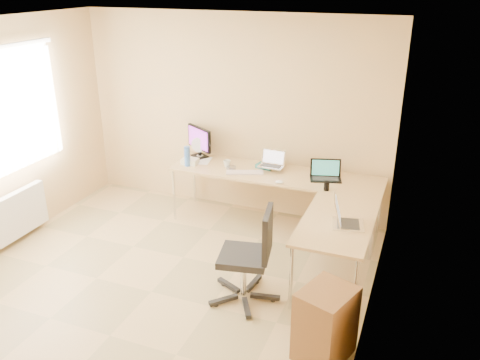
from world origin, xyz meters
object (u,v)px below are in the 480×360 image
at_px(laptop_black, 326,170).
at_px(water_bottle, 187,156).
at_px(desk_fan, 200,148).
at_px(desk_return, 335,252).
at_px(cabinet, 325,324).
at_px(keyboard, 245,172).
at_px(laptop_return, 349,214).
at_px(laptop_center, 271,159).
at_px(mug, 227,164).
at_px(desk_main, 274,200).
at_px(monitor, 200,142).
at_px(office_chair, 244,255).

distance_m(laptop_black, water_bottle, 1.76).
relative_size(laptop_black, desk_fan, 1.43).
height_order(desk_return, cabinet, desk_return).
bearing_deg(keyboard, laptop_return, -53.77).
distance_m(water_bottle, laptop_return, 2.39).
bearing_deg(desk_return, laptop_return, -28.41).
relative_size(laptop_center, cabinet, 0.48).
xyz_separation_m(water_bottle, cabinet, (2.25, -1.98, -0.50)).
xyz_separation_m(desk_return, cabinet, (0.15, -1.15, -0.01)).
distance_m(laptop_black, mug, 1.27).
height_order(water_bottle, laptop_return, water_bottle).
bearing_deg(desk_main, desk_fan, 169.93).
distance_m(monitor, keyboard, 0.87).
height_order(monitor, laptop_center, monitor).
distance_m(desk_return, water_bottle, 2.31).
bearing_deg(office_chair, desk_fan, 115.39).
bearing_deg(mug, keyboard, -23.19).
distance_m(laptop_center, laptop_black, 0.71).
relative_size(desk_main, cabinet, 4.16).
relative_size(desk_return, monitor, 2.67).
bearing_deg(desk_main, water_bottle, -171.45).
xyz_separation_m(monitor, desk_fan, (0.00, 0.00, -0.08)).
bearing_deg(office_chair, desk_return, 26.57).
xyz_separation_m(desk_main, cabinet, (1.13, -2.15, -0.01)).
bearing_deg(desk_main, keyboard, -157.59).
xyz_separation_m(mug, water_bottle, (-0.49, -0.15, 0.09)).
distance_m(mug, desk_fan, 0.54).
bearing_deg(cabinet, laptop_center, 137.98).
bearing_deg(water_bottle, office_chair, -47.30).
bearing_deg(desk_fan, laptop_black, -3.78).
relative_size(monitor, office_chair, 0.49).
bearing_deg(water_bottle, monitor, 90.00).
bearing_deg(laptop_return, water_bottle, 56.01).
bearing_deg(keyboard, desk_main, 1.23).
xyz_separation_m(keyboard, water_bottle, (-0.78, -0.03, 0.12)).
bearing_deg(cabinet, desk_return, 117.08).
distance_m(mug, water_bottle, 0.52).
relative_size(laptop_return, cabinet, 0.56).
bearing_deg(mug, laptop_return, -31.11).
relative_size(desk_main, desk_fan, 10.39).
bearing_deg(laptop_black, desk_main, 165.46).
xyz_separation_m(desk_main, keyboard, (-0.35, -0.14, 0.38)).
distance_m(laptop_center, mug, 0.58).
xyz_separation_m(monitor, office_chair, (1.32, -1.80, -0.44)).
distance_m(monitor, laptop_black, 1.76).
xyz_separation_m(mug, laptop_return, (1.73, -1.04, 0.08)).
height_order(desk_main, laptop_center, laptop_center).
bearing_deg(laptop_center, office_chair, -78.44).
distance_m(monitor, mug, 0.56).
bearing_deg(desk_return, water_bottle, 158.43).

